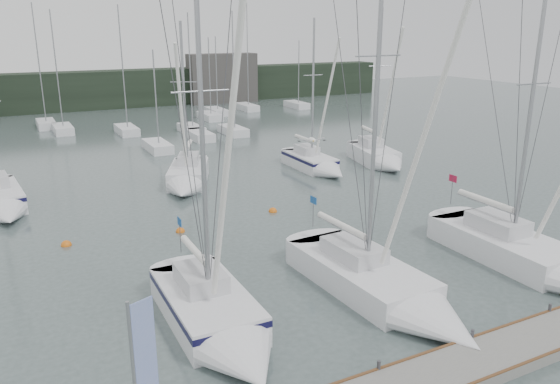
{
  "coord_description": "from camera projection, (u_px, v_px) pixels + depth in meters",
  "views": [
    {
      "loc": [
        -11.53,
        -15.78,
        10.73
      ],
      "look_at": [
        -0.84,
        5.0,
        3.62
      ],
      "focal_mm": 35.0,
      "sensor_mm": 36.0,
      "label": 1
    }
  ],
  "objects": [
    {
      "name": "ground",
      "position": [
        356.0,
        309.0,
        21.59
      ],
      "size": [
        160.0,
        160.0,
        0.0
      ],
      "primitive_type": "plane",
      "color": "#445351",
      "rests_on": "ground"
    },
    {
      "name": "dock",
      "position": [
        448.0,
        373.0,
        17.28
      ],
      "size": [
        24.0,
        2.0,
        0.4
      ],
      "primitive_type": "cube",
      "color": "slate",
      "rests_on": "ground"
    },
    {
      "name": "buoy_b",
      "position": [
        273.0,
        212.0,
        32.97
      ],
      "size": [
        0.52,
        0.52,
        0.52
      ],
      "primitive_type": "sphere",
      "color": "orange",
      "rests_on": "ground"
    },
    {
      "name": "sailboat_near_center",
      "position": [
        394.0,
        295.0,
        21.58
      ],
      "size": [
        3.56,
        10.46,
        16.47
      ],
      "rotation": [
        0.0,
        0.0,
        0.05
      ],
      "color": "silver",
      "rests_on": "ground"
    },
    {
      "name": "buoy_c",
      "position": [
        66.0,
        245.0,
        27.88
      ],
      "size": [
        0.53,
        0.53,
        0.53
      ],
      "primitive_type": "sphere",
      "color": "orange",
      "rests_on": "ground"
    },
    {
      "name": "sailboat_mid_c",
      "position": [
        187.0,
        180.0,
        37.63
      ],
      "size": [
        5.26,
        7.79,
        11.88
      ],
      "rotation": [
        0.0,
        0.0,
        -0.41
      ],
      "color": "silver",
      "rests_on": "ground"
    },
    {
      "name": "sailboat_near_left",
      "position": [
        220.0,
        324.0,
        19.36
      ],
      "size": [
        2.97,
        8.7,
        14.66
      ],
      "rotation": [
        0.0,
        0.0,
        -0.01
      ],
      "color": "silver",
      "rests_on": "ground"
    },
    {
      "name": "buoy_a",
      "position": [
        180.0,
        232.0,
        29.74
      ],
      "size": [
        0.5,
        0.5,
        0.5
      ],
      "primitive_type": "sphere",
      "color": "orange",
      "rests_on": "ground"
    },
    {
      "name": "sailboat_near_right",
      "position": [
        541.0,
        262.0,
        24.51
      ],
      "size": [
        3.12,
        10.49,
        14.17
      ],
      "rotation": [
        0.0,
        0.0,
        -0.01
      ],
      "color": "silver",
      "rests_on": "ground"
    },
    {
      "name": "seagull",
      "position": [
        312.0,
        140.0,
        21.34
      ],
      "size": [
        1.03,
        0.49,
        0.2
      ],
      "rotation": [
        0.0,
        0.0,
        -0.26
      ],
      "color": "white",
      "rests_on": "ground"
    },
    {
      "name": "far_treeline",
      "position": [
        93.0,
        90.0,
        73.61
      ],
      "size": [
        90.0,
        4.0,
        5.0
      ],
      "primitive_type": "cube",
      "color": "black",
      "rests_on": "ground"
    },
    {
      "name": "sailboat_mid_a",
      "position": [
        1.0,
        202.0,
        32.77
      ],
      "size": [
        3.2,
        8.07,
        10.84
      ],
      "rotation": [
        0.0,
        0.0,
        0.09
      ],
      "color": "silver",
      "rests_on": "ground"
    },
    {
      "name": "dock_banner",
      "position": [
        142.0,
        370.0,
        12.65
      ],
      "size": [
        0.65,
        0.3,
        4.55
      ],
      "rotation": [
        0.0,
        0.0,
        0.38
      ],
      "color": "gray",
      "rests_on": "dock"
    },
    {
      "name": "mast_forest",
      "position": [
        23.0,
        131.0,
        55.77
      ],
      "size": [
        56.51,
        27.88,
        14.59
      ],
      "color": "silver",
      "rests_on": "ground"
    },
    {
      "name": "sailboat_mid_d",
      "position": [
        318.0,
        165.0,
        41.94
      ],
      "size": [
        2.37,
        7.32,
        12.11
      ],
      "rotation": [
        0.0,
        0.0,
        -0.0
      ],
      "color": "silver",
      "rests_on": "ground"
    },
    {
      "name": "sailboat_mid_e",
      "position": [
        380.0,
        159.0,
        43.67
      ],
      "size": [
        4.08,
        7.87,
        12.95
      ],
      "rotation": [
        0.0,
        0.0,
        -0.21
      ],
      "color": "silver",
      "rests_on": "ground"
    },
    {
      "name": "far_building_right",
      "position": [
        222.0,
        78.0,
        79.5
      ],
      "size": [
        10.0,
        3.0,
        7.0
      ],
      "primitive_type": "cube",
      "color": "#3E3B39",
      "rests_on": "ground"
    }
  ]
}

